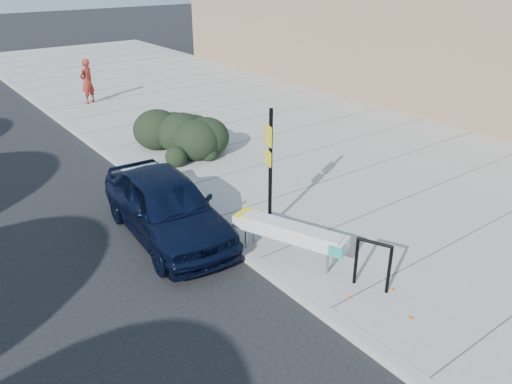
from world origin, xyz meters
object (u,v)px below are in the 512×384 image
at_px(bench, 289,232).
at_px(sign_post, 270,163).
at_px(bike_rack, 373,260).
at_px(sedan_navy, 166,206).
at_px(pedestrian, 87,81).

distance_m(bench, sign_post, 1.62).
relative_size(bike_rack, sign_post, 0.36).
xyz_separation_m(bike_rack, sign_post, (-0.05, 2.92, 0.95)).
distance_m(bike_rack, sign_post, 3.07).
distance_m(sign_post, sedan_navy, 2.45).
relative_size(bench, pedestrian, 1.33).
height_order(bench, sign_post, sign_post).
xyz_separation_m(bike_rack, pedestrian, (0.63, 15.92, 0.32)).
bearing_deg(bench, pedestrian, 63.45).
bearing_deg(sign_post, bench, -94.24).
distance_m(bench, pedestrian, 14.27).
height_order(sign_post, pedestrian, sign_post).
height_order(sign_post, sedan_navy, sign_post).
xyz_separation_m(sign_post, sedan_navy, (-1.86, 1.28, -0.96)).
relative_size(sign_post, sedan_navy, 0.63).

